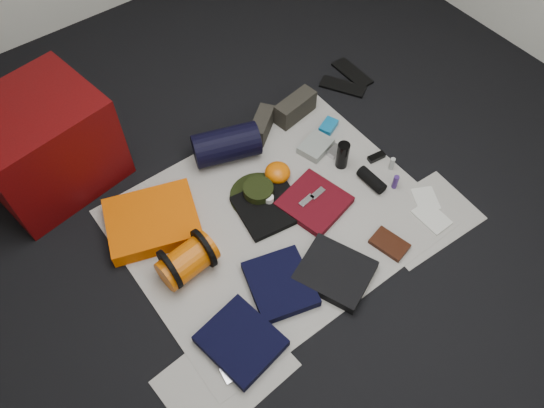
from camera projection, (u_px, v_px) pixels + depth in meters
floor at (275, 218)px, 2.93m from camera, size 4.50×4.50×0.02m
newspaper_mat at (275, 217)px, 2.92m from camera, size 1.60×1.30×0.01m
newspaper_sheet_front_left at (226, 374)px, 2.43m from camera, size 0.61×0.44×0.00m
newspaper_sheet_front_right at (423, 218)px, 2.91m from camera, size 0.60×0.43×0.00m
red_cabinet at (43, 145)px, 2.85m from camera, size 0.75×0.65×0.56m
sleeping_pad at (153, 221)px, 2.85m from camera, size 0.58×0.52×0.09m
stuff_sack at (188, 261)px, 2.66m from camera, size 0.31×0.20×0.17m
sack_strap_left at (170, 269)px, 2.61m from camera, size 0.02×0.22×0.22m
sack_strap_right at (204, 248)px, 2.68m from camera, size 0.03×0.22×0.22m
navy_duffel at (226, 145)px, 3.08m from camera, size 0.43×0.31×0.20m
boonie_brim at (259, 196)px, 2.99m from camera, size 0.42×0.42×0.01m
boonie_crown at (258, 191)px, 2.96m from camera, size 0.17×0.17×0.08m
hiking_boot_left at (262, 125)px, 3.22m from camera, size 0.25×0.22×0.12m
hiking_boot_right at (295, 108)px, 3.30m from camera, size 0.29×0.15×0.14m
flip_flop_left at (343, 86)px, 3.50m from camera, size 0.25×0.31×0.02m
flip_flop_right at (352, 73)px, 3.58m from camera, size 0.12×0.31×0.02m
trousers_navy_a at (241, 341)px, 2.48m from camera, size 0.36×0.39×0.05m
trousers_navy_b at (280, 284)px, 2.65m from camera, size 0.38×0.41×0.05m
trousers_charcoal at (335, 272)px, 2.69m from camera, size 0.42×0.44×0.05m
black_tshirt at (269, 208)px, 2.93m from camera, size 0.38×0.36×0.03m
red_shirt at (314, 202)px, 2.94m from camera, size 0.39×0.39×0.04m
orange_stuff_sack at (278, 173)px, 3.03m from camera, size 0.19×0.19×0.10m
first_aid_pouch at (316, 146)px, 3.18m from camera, size 0.23×0.19×0.05m
water_bottle at (343, 155)px, 3.05m from camera, size 0.08×0.08×0.18m
speaker at (372, 180)px, 3.02m from camera, size 0.07×0.18×0.07m
compact_camera at (335, 151)px, 3.16m from camera, size 0.10×0.07×0.04m
cyan_case at (328, 126)px, 3.27m from camera, size 0.14×0.12×0.04m
toiletry_purple at (395, 182)px, 2.99m from camera, size 0.04×0.04×0.09m
toiletry_clear at (392, 164)px, 3.08m from camera, size 0.03×0.03×0.08m
paperback_book at (389, 244)px, 2.80m from camera, size 0.16×0.21×0.03m
map_booklet at (432, 217)px, 2.91m from camera, size 0.13×0.19×0.01m
map_printout at (426, 199)px, 2.98m from camera, size 0.19×0.20×0.01m
sunglasses at (376, 157)px, 3.14m from camera, size 0.11×0.06×0.03m
key_cluster at (231, 373)px, 2.42m from camera, size 0.09×0.09×0.01m
tape_roll at (269, 199)px, 2.92m from camera, size 0.05×0.05×0.04m
energy_bar_a at (307, 201)px, 2.92m from camera, size 0.10×0.05×0.01m
energy_bar_b at (318, 194)px, 2.94m from camera, size 0.10×0.05×0.01m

